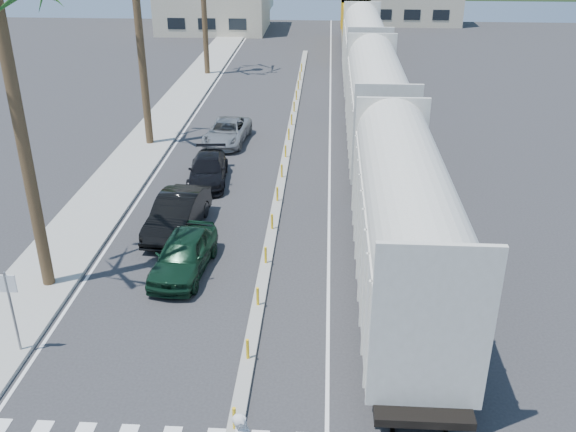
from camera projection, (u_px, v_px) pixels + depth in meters
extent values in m
plane|color=#28282B|center=(240.00, 406.00, 18.33)|extent=(140.00, 140.00, 0.00)
cube|color=gray|center=(159.00, 128.00, 41.26)|extent=(3.00, 90.00, 0.15)
cube|color=black|center=(356.00, 119.00, 43.26)|extent=(0.12, 100.00, 0.06)
cube|color=black|center=(378.00, 119.00, 43.18)|extent=(0.12, 100.00, 0.06)
cube|color=gray|center=(286.00, 158.00, 36.28)|extent=(0.45, 60.00, 0.15)
cylinder|color=yellow|center=(234.00, 418.00, 17.22)|extent=(0.10, 0.10, 0.70)
cylinder|color=yellow|center=(248.00, 349.00, 19.91)|extent=(0.10, 0.10, 0.70)
cylinder|color=yellow|center=(258.00, 296.00, 22.61)|extent=(0.10, 0.10, 0.70)
cylinder|color=yellow|center=(266.00, 255.00, 25.31)|extent=(0.10, 0.10, 0.70)
cylinder|color=yellow|center=(272.00, 221.00, 28.01)|extent=(0.10, 0.10, 0.70)
cylinder|color=yellow|center=(277.00, 194.00, 30.71)|extent=(0.10, 0.10, 0.70)
cylinder|color=yellow|center=(282.00, 171.00, 33.40)|extent=(0.10, 0.10, 0.70)
cylinder|color=yellow|center=(286.00, 151.00, 36.10)|extent=(0.10, 0.10, 0.70)
cylinder|color=yellow|center=(289.00, 134.00, 38.80)|extent=(0.10, 0.10, 0.70)
cylinder|color=yellow|center=(292.00, 119.00, 41.50)|extent=(0.10, 0.10, 0.70)
cylinder|color=yellow|center=(294.00, 107.00, 44.19)|extent=(0.10, 0.10, 0.70)
cylinder|color=yellow|center=(296.00, 95.00, 46.89)|extent=(0.10, 0.10, 0.70)
cylinder|color=yellow|center=(298.00, 85.00, 49.59)|extent=(0.10, 0.10, 0.70)
cylinder|color=yellow|center=(300.00, 76.00, 52.29)|extent=(0.10, 0.10, 0.70)
cylinder|color=yellow|center=(302.00, 68.00, 54.98)|extent=(0.10, 0.10, 0.70)
cube|color=silver|center=(185.00, 130.00, 41.19)|extent=(0.12, 90.00, 0.01)
cube|color=silver|center=(330.00, 132.00, 40.67)|extent=(0.12, 90.00, 0.01)
cube|color=beige|center=(403.00, 237.00, 21.93)|extent=(3.00, 12.88, 3.40)
cylinder|color=beige|center=(408.00, 192.00, 21.19)|extent=(2.90, 12.58, 2.90)
cube|color=black|center=(399.00, 292.00, 22.88)|extent=(2.60, 12.88, 1.00)
cube|color=beige|center=(376.00, 112.00, 35.42)|extent=(3.00, 12.88, 3.40)
cylinder|color=beige|center=(378.00, 81.00, 34.68)|extent=(2.90, 12.58, 2.90)
cube|color=black|center=(374.00, 149.00, 36.37)|extent=(2.60, 12.88, 1.00)
cube|color=beige|center=(364.00, 55.00, 48.90)|extent=(3.00, 12.88, 3.40)
cylinder|color=beige|center=(365.00, 33.00, 48.17)|extent=(2.90, 12.58, 2.90)
cube|color=black|center=(363.00, 84.00, 49.86)|extent=(2.60, 12.88, 1.00)
cube|color=#4C4C4F|center=(356.00, 39.00, 64.01)|extent=(3.00, 17.00, 0.50)
cube|color=#BD8512|center=(357.00, 25.00, 62.44)|extent=(2.70, 12.24, 2.60)
cube|color=#BD8512|center=(355.00, 11.00, 68.40)|extent=(3.00, 3.74, 3.20)
cube|color=black|center=(356.00, 45.00, 64.27)|extent=(2.60, 13.60, 0.90)
cylinder|color=brown|center=(24.00, 148.00, 21.79)|extent=(0.44, 0.44, 11.00)
cylinder|color=brown|center=(142.00, 61.00, 36.41)|extent=(0.44, 0.44, 10.00)
cylinder|color=brown|center=(204.00, 1.00, 52.15)|extent=(0.44, 0.44, 12.00)
cylinder|color=slate|center=(13.00, 314.00, 19.89)|extent=(0.08, 0.08, 3.00)
cube|color=silver|center=(6.00, 284.00, 19.41)|extent=(0.60, 0.04, 0.60)
imported|color=black|center=(184.00, 254.00, 24.79)|extent=(2.66, 4.96, 1.58)
imported|color=black|center=(177.00, 214.00, 27.97)|extent=(2.72, 5.34, 1.65)
imported|color=black|center=(208.00, 170.00, 33.05)|extent=(2.71, 4.98, 1.35)
imported|color=#96989A|center=(227.00, 132.00, 38.65)|extent=(3.05, 5.27, 1.36)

